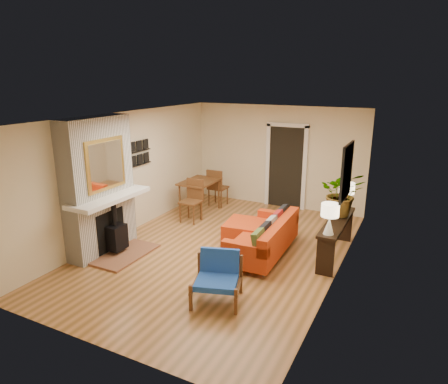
{
  "coord_description": "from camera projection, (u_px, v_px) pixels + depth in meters",
  "views": [
    {
      "loc": [
        3.33,
        -6.38,
        3.31
      ],
      "look_at": [
        0.0,
        0.2,
        1.15
      ],
      "focal_mm": 32.0,
      "sensor_mm": 36.0,
      "label": 1
    }
  ],
  "objects": [
    {
      "name": "room_shell",
      "position": [
        293.0,
        166.0,
        9.48
      ],
      "size": [
        6.5,
        6.5,
        6.5
      ],
      "color": "#B87946",
      "rests_on": "ground"
    },
    {
      "name": "lamp_near",
      "position": [
        330.0,
        215.0,
        6.67
      ],
      "size": [
        0.3,
        0.3,
        0.54
      ],
      "color": "white",
      "rests_on": "console_table"
    },
    {
      "name": "console_table",
      "position": [
        337.0,
        228.0,
        7.43
      ],
      "size": [
        0.34,
        1.85,
        0.72
      ],
      "color": "black",
      "rests_on": "ground"
    },
    {
      "name": "blue_chair",
      "position": [
        218.0,
        274.0,
        6.07
      ],
      "size": [
        0.89,
        0.87,
        0.74
      ],
      "color": "brown",
      "rests_on": "ground"
    },
    {
      "name": "houseplant",
      "position": [
        342.0,
        193.0,
        7.54
      ],
      "size": [
        0.96,
        0.88,
        0.89
      ],
      "primitive_type": "imported",
      "rotation": [
        0.0,
        0.0,
        0.28
      ],
      "color": "#1E5919",
      "rests_on": "console_table"
    },
    {
      "name": "lamp_far",
      "position": [
        347.0,
        193.0,
        7.95
      ],
      "size": [
        0.3,
        0.3,
        0.54
      ],
      "color": "white",
      "rests_on": "console_table"
    },
    {
      "name": "ottoman",
      "position": [
        246.0,
        230.0,
        8.23
      ],
      "size": [
        0.91,
        0.91,
        0.42
      ],
      "color": "silver",
      "rests_on": "ground"
    },
    {
      "name": "sofa",
      "position": [
        267.0,
        238.0,
        7.58
      ],
      "size": [
        0.9,
        2.0,
        0.78
      ],
      "color": "silver",
      "rests_on": "ground"
    },
    {
      "name": "dining_table",
      "position": [
        202.0,
        187.0,
        9.86
      ],
      "size": [
        0.76,
        1.83,
        0.99
      ],
      "color": "brown",
      "rests_on": "ground"
    },
    {
      "name": "fireplace",
      "position": [
        100.0,
        190.0,
        7.5
      ],
      "size": [
        1.09,
        1.68,
        2.6
      ],
      "color": "white",
      "rests_on": "ground"
    }
  ]
}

